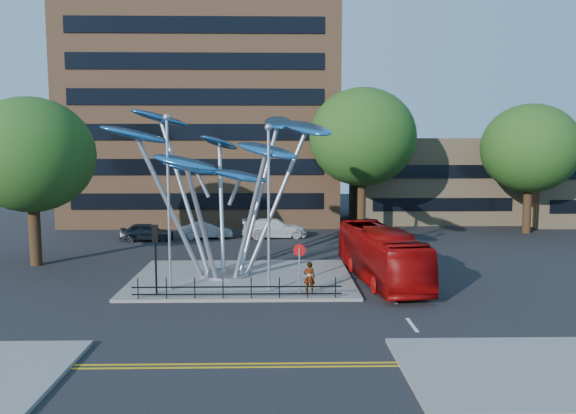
{
  "coord_description": "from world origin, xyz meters",
  "views": [
    {
      "loc": [
        0.88,
        -24.44,
        7.45
      ],
      "look_at": [
        1.47,
        4.0,
        4.27
      ],
      "focal_mm": 35.0,
      "sensor_mm": 36.0,
      "label": 1
    }
  ],
  "objects_px": {
    "parked_car_right": "(275,228)",
    "no_entry_sign_island": "(299,260)",
    "tree_right": "(362,137)",
    "red_bus": "(381,254)",
    "pedestrian": "(309,278)",
    "parked_car_mid": "(207,230)",
    "traffic_light_island": "(155,245)",
    "tree_left": "(31,155)",
    "street_lamp_left": "(168,187)",
    "leaf_sculpture": "(223,155)",
    "parked_car_left": "(147,232)",
    "tree_far": "(530,148)",
    "street_lamp_right": "(269,193)"
  },
  "relations": [
    {
      "from": "traffic_light_island",
      "to": "parked_car_mid",
      "type": "bearing_deg",
      "value": 88.89
    },
    {
      "from": "tree_right",
      "to": "red_bus",
      "type": "relative_size",
      "value": 1.16
    },
    {
      "from": "tree_left",
      "to": "no_entry_sign_island",
      "type": "relative_size",
      "value": 4.21
    },
    {
      "from": "tree_right",
      "to": "tree_far",
      "type": "bearing_deg",
      "value": 0.0
    },
    {
      "from": "leaf_sculpture",
      "to": "red_bus",
      "type": "xyz_separation_m",
      "value": [
        8.67,
        -0.97,
        -5.42
      ]
    },
    {
      "from": "no_entry_sign_island",
      "to": "red_bus",
      "type": "height_order",
      "value": "red_bus"
    },
    {
      "from": "tree_right",
      "to": "parked_car_left",
      "type": "relative_size",
      "value": 2.95
    },
    {
      "from": "tree_left",
      "to": "red_bus",
      "type": "distance_m",
      "value": 21.71
    },
    {
      "from": "tree_far",
      "to": "no_entry_sign_island",
      "type": "relative_size",
      "value": 4.41
    },
    {
      "from": "tree_far",
      "to": "leaf_sculpture",
      "type": "xyz_separation_m",
      "value": [
        -24.07,
        -15.32,
        -0.23
      ]
    },
    {
      "from": "tree_right",
      "to": "tree_left",
      "type": "distance_m",
      "value": 25.09
    },
    {
      "from": "tree_right",
      "to": "traffic_light_island",
      "type": "height_order",
      "value": "tree_right"
    },
    {
      "from": "tree_right",
      "to": "red_bus",
      "type": "bearing_deg",
      "value": -94.91
    },
    {
      "from": "parked_car_mid",
      "to": "parked_car_right",
      "type": "xyz_separation_m",
      "value": [
        5.4,
        0.4,
        0.09
      ]
    },
    {
      "from": "street_lamp_right",
      "to": "red_bus",
      "type": "height_order",
      "value": "street_lamp_right"
    },
    {
      "from": "pedestrian",
      "to": "parked_car_mid",
      "type": "relative_size",
      "value": 0.39
    },
    {
      "from": "red_bus",
      "to": "parked_car_left",
      "type": "bearing_deg",
      "value": 134.27
    },
    {
      "from": "tree_left",
      "to": "leaf_sculpture",
      "type": "relative_size",
      "value": 0.81
    },
    {
      "from": "tree_right",
      "to": "tree_far",
      "type": "height_order",
      "value": "tree_right"
    },
    {
      "from": "leaf_sculpture",
      "to": "parked_car_left",
      "type": "xyz_separation_m",
      "value": [
        -7.1,
        12.08,
        -6.17
      ]
    },
    {
      "from": "street_lamp_right",
      "to": "leaf_sculpture",
      "type": "bearing_deg",
      "value": 124.91
    },
    {
      "from": "tree_right",
      "to": "street_lamp_right",
      "type": "height_order",
      "value": "tree_right"
    },
    {
      "from": "street_lamp_left",
      "to": "traffic_light_island",
      "type": "xyz_separation_m",
      "value": [
        -0.5,
        -1.0,
        -2.74
      ]
    },
    {
      "from": "parked_car_right",
      "to": "no_entry_sign_island",
      "type": "bearing_deg",
      "value": 178.31
    },
    {
      "from": "street_lamp_left",
      "to": "no_entry_sign_island",
      "type": "distance_m",
      "value": 7.47
    },
    {
      "from": "no_entry_sign_island",
      "to": "red_bus",
      "type": "bearing_deg",
      "value": 34.79
    },
    {
      "from": "red_bus",
      "to": "parked_car_right",
      "type": "bearing_deg",
      "value": 106.09
    },
    {
      "from": "leaf_sculpture",
      "to": "street_lamp_left",
      "type": "distance_m",
      "value": 4.28
    },
    {
      "from": "pedestrian",
      "to": "parked_car_mid",
      "type": "bearing_deg",
      "value": -66.21
    },
    {
      "from": "traffic_light_island",
      "to": "parked_car_left",
      "type": "relative_size",
      "value": 0.84
    },
    {
      "from": "street_lamp_left",
      "to": "leaf_sculpture",
      "type": "bearing_deg",
      "value": 52.6
    },
    {
      "from": "red_bus",
      "to": "parked_car_right",
      "type": "xyz_separation_m",
      "value": [
        -5.87,
        14.36,
        -0.69
      ]
    },
    {
      "from": "pedestrian",
      "to": "parked_car_right",
      "type": "relative_size",
      "value": 0.3
    },
    {
      "from": "traffic_light_island",
      "to": "no_entry_sign_island",
      "type": "xyz_separation_m",
      "value": [
        7.0,
        0.02,
        -0.8
      ]
    },
    {
      "from": "tree_left",
      "to": "pedestrian",
      "type": "bearing_deg",
      "value": -24.46
    },
    {
      "from": "tree_right",
      "to": "tree_left",
      "type": "height_order",
      "value": "tree_right"
    },
    {
      "from": "tree_far",
      "to": "street_lamp_left",
      "type": "height_order",
      "value": "tree_far"
    },
    {
      "from": "no_entry_sign_island",
      "to": "pedestrian",
      "type": "xyz_separation_m",
      "value": [
        0.49,
        -0.02,
        -0.87
      ]
    },
    {
      "from": "tree_left",
      "to": "street_lamp_right",
      "type": "height_order",
      "value": "tree_left"
    },
    {
      "from": "parked_car_mid",
      "to": "street_lamp_right",
      "type": "bearing_deg",
      "value": -170.05
    },
    {
      "from": "tree_right",
      "to": "parked_car_left",
      "type": "xyz_separation_m",
      "value": [
        -17.17,
        -3.24,
        -7.34
      ]
    },
    {
      "from": "tree_left",
      "to": "no_entry_sign_island",
      "type": "bearing_deg",
      "value": -25.07
    },
    {
      "from": "parked_car_right",
      "to": "pedestrian",
      "type": "bearing_deg",
      "value": 179.88
    },
    {
      "from": "no_entry_sign_island",
      "to": "red_bus",
      "type": "relative_size",
      "value": 0.24
    },
    {
      "from": "leaf_sculpture",
      "to": "pedestrian",
      "type": "xyz_separation_m",
      "value": [
        4.55,
        -4.18,
        -5.93
      ]
    },
    {
      "from": "tree_left",
      "to": "red_bus",
      "type": "xyz_separation_m",
      "value": [
        20.6,
        -4.29,
        -5.35
      ]
    },
    {
      "from": "tree_left",
      "to": "parked_car_mid",
      "type": "height_order",
      "value": "tree_left"
    },
    {
      "from": "tree_left",
      "to": "parked_car_left",
      "type": "xyz_separation_m",
      "value": [
        4.83,
        8.76,
        -6.1
      ]
    },
    {
      "from": "pedestrian",
      "to": "parked_car_left",
      "type": "distance_m",
      "value": 20.0
    },
    {
      "from": "street_lamp_left",
      "to": "parked_car_right",
      "type": "distance_m",
      "value": 17.97
    }
  ]
}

